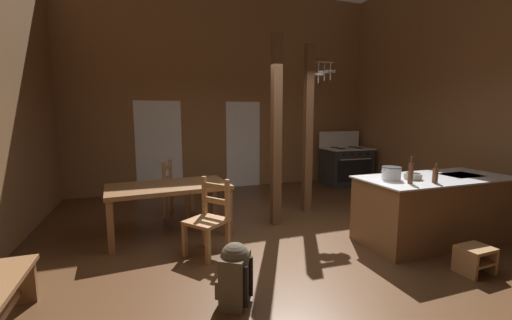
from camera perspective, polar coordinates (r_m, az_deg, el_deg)
name	(u,v)px	position (r m, az deg, el deg)	size (l,w,h in m)	color
ground_plane	(301,252)	(4.48, 8.00, -15.75)	(7.94, 8.48, 0.10)	#4C301C
wall_back	(228,91)	(7.80, -5.05, 12.07)	(7.94, 0.14, 4.60)	brown
wall_right	(511,79)	(6.64, 38.34, 11.10)	(0.14, 8.48, 4.60)	brown
glazed_door_back_left	(159,147)	(7.52, -16.77, 2.17)	(1.00, 0.01, 2.05)	white
glazed_panel_back_right	(243,145)	(7.84, -2.27, 2.74)	(0.84, 0.01, 2.05)	white
kitchen_island	(434,209)	(5.18, 28.87, -7.53)	(2.17, 0.98, 0.90)	brown
stove_range	(346,166)	(8.35, 15.60, -0.98)	(1.16, 0.85, 1.32)	#262626
support_post_with_pot_rack	(309,123)	(5.84, 9.43, 6.42)	(0.58, 0.21, 2.95)	brown
support_post_center	(276,132)	(5.03, 3.60, 4.90)	(0.14, 0.14, 2.95)	brown
step_stool	(475,257)	(4.47, 34.21, -14.05)	(0.37, 0.30, 0.30)	#9E7044
dining_table	(169,191)	(4.88, -15.17, -5.27)	(1.77, 1.04, 0.74)	brown
ladderback_chair_near_window	(176,189)	(5.86, -14.03, -5.00)	(0.57, 0.57, 0.95)	#9E7044
ladderback_chair_by_post	(209,219)	(4.17, -8.30, -10.19)	(0.62, 0.62, 0.95)	#9E7044
backpack	(235,272)	(3.15, -3.75, -19.16)	(0.38, 0.39, 0.60)	#4C4233
stockpot_on_counter	(391,173)	(4.59, 22.79, -2.18)	(0.32, 0.25, 0.17)	silver
mixing_bowl_on_counter	(413,176)	(4.77, 25.97, -2.59)	(0.22, 0.22, 0.08)	#B2A893
bottle_tall_on_counter	(435,175)	(4.63, 29.10, -2.38)	(0.07, 0.07, 0.24)	#56331E
bottle_short_on_counter	(411,173)	(4.43, 25.67, -2.05)	(0.06, 0.06, 0.35)	#56331E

